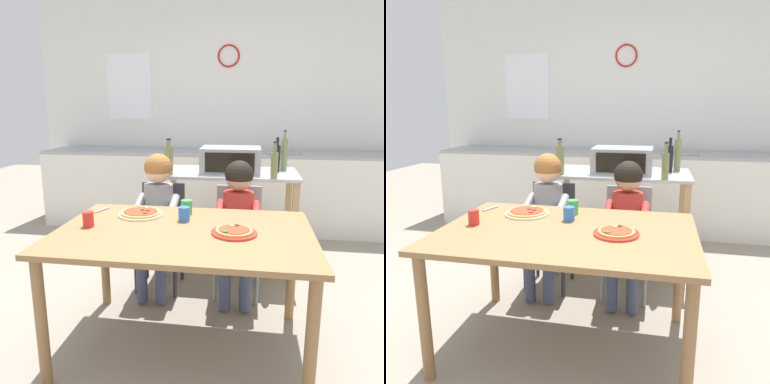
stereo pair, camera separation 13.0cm
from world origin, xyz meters
TOP-DOWN VIEW (x-y plane):
  - ground_plane at (0.00, 1.08)m, footprint 10.81×10.81m
  - back_wall_tiled at (-0.00, 2.76)m, footprint 4.60×0.14m
  - kitchen_counter at (0.00, 2.35)m, footprint 4.14×0.60m
  - kitchen_island_cart at (0.18, 1.20)m, footprint 1.15×0.61m
  - toaster_oven at (0.19, 1.18)m, footprint 0.49×0.37m
  - bottle_slim_sauce at (0.54, 0.95)m, footprint 0.05×0.05m
  - bottle_tall_green_wine at (-0.30, 0.98)m, footprint 0.07×0.07m
  - bottle_squat_spirits at (0.65, 1.36)m, footprint 0.06×0.06m
  - bottle_clear_vinegar at (0.58, 1.27)m, footprint 0.06×0.06m
  - dining_table at (0.00, 0.00)m, footprint 1.42×0.96m
  - dining_chair_left at (-0.32, 0.78)m, footprint 0.36×0.36m
  - dining_chair_right at (0.28, 0.77)m, footprint 0.36×0.36m
  - child_in_grey_shirt at (-0.32, 0.67)m, footprint 0.32×0.42m
  - child_in_red_shirt at (0.28, 0.65)m, footprint 0.32×0.42m
  - pizza_plate_cream at (-0.32, 0.24)m, footprint 0.28×0.28m
  - pizza_plate_red_rimmed at (0.28, -0.02)m, footprint 0.25×0.25m
  - drinking_cup_green at (-0.04, 0.32)m, footprint 0.07×0.07m
  - drinking_cup_red at (-0.55, -0.02)m, footprint 0.06×0.06m
  - drinking_cup_blue at (-0.03, 0.17)m, footprint 0.07×0.07m
  - serving_spoon at (-0.60, 0.31)m, footprint 0.06×0.14m

SIDE VIEW (x-z plane):
  - ground_plane at x=0.00m, z-range 0.00..0.00m
  - kitchen_counter at x=0.00m, z-range -0.10..1.00m
  - dining_chair_left at x=-0.32m, z-range 0.07..0.89m
  - dining_chair_right at x=0.28m, z-range 0.07..0.89m
  - kitchen_island_cart at x=0.18m, z-range 0.15..1.02m
  - dining_table at x=0.00m, z-range 0.28..1.02m
  - child_in_red_shirt at x=0.28m, z-range 0.17..1.18m
  - child_in_grey_shirt at x=-0.32m, z-range 0.17..1.22m
  - serving_spoon at x=-0.60m, z-range 0.74..0.75m
  - pizza_plate_red_rimmed at x=0.28m, z-range 0.73..0.77m
  - pizza_plate_cream at x=-0.32m, z-range 0.73..0.77m
  - drinking_cup_blue at x=-0.03m, z-range 0.74..0.82m
  - drinking_cup_red at x=-0.55m, z-range 0.74..0.83m
  - drinking_cup_green at x=-0.04m, z-range 0.74..0.83m
  - toaster_oven at x=0.19m, z-range 0.87..1.08m
  - bottle_slim_sauce at x=0.54m, z-range 0.84..1.13m
  - bottle_clear_vinegar at x=0.58m, z-range 0.84..1.14m
  - bottle_tall_green_wine at x=-0.30m, z-range 0.85..1.14m
  - bottle_squat_spirits at x=0.65m, z-range 0.84..1.19m
  - back_wall_tiled at x=0.00m, z-range 0.00..2.70m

